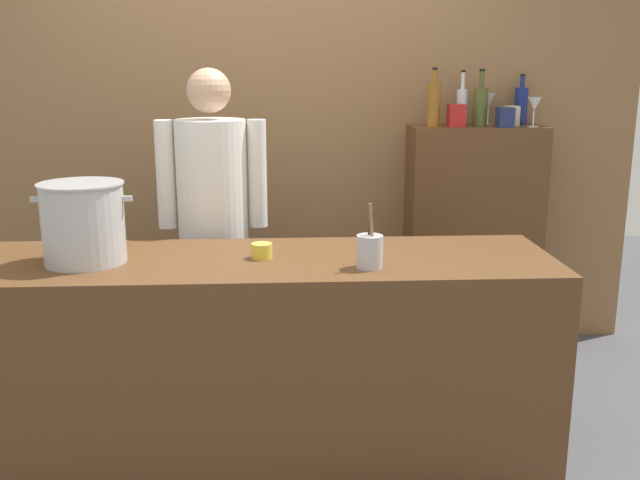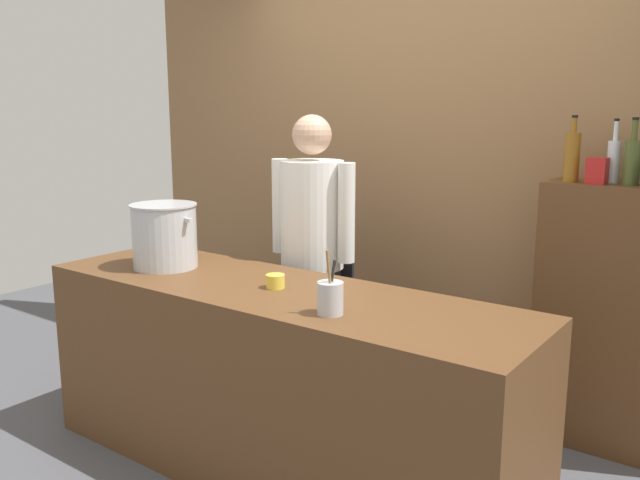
% 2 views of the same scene
% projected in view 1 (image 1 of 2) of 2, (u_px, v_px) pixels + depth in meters
% --- Properties ---
extents(ground_plane, '(8.00, 8.00, 0.00)m').
position_uv_depth(ground_plane, '(266.00, 455.00, 3.16)').
color(ground_plane, '#4C4C51').
extents(brick_back_panel, '(4.40, 0.10, 3.00)m').
position_uv_depth(brick_back_panel, '(265.00, 95.00, 4.17)').
color(brick_back_panel, olive).
rests_on(brick_back_panel, ground_plane).
extents(prep_counter, '(2.41, 0.70, 0.90)m').
position_uv_depth(prep_counter, '(264.00, 360.00, 3.06)').
color(prep_counter, brown).
rests_on(prep_counter, ground_plane).
extents(bar_cabinet, '(0.76, 0.32, 1.34)m').
position_uv_depth(bar_cabinet, '(472.00, 240.00, 4.22)').
color(bar_cabinet, brown).
rests_on(bar_cabinet, ground_plane).
extents(chef, '(0.53, 0.36, 1.66)m').
position_uv_depth(chef, '(213.00, 213.00, 3.52)').
color(chef, black).
rests_on(chef, ground_plane).
extents(stockpot_large, '(0.39, 0.33, 0.32)m').
position_uv_depth(stockpot_large, '(83.00, 223.00, 2.85)').
color(stockpot_large, '#B7BABF').
rests_on(stockpot_large, prep_counter).
extents(utensil_crock, '(0.10, 0.10, 0.26)m').
position_uv_depth(utensil_crock, '(370.00, 251.00, 2.79)').
color(utensil_crock, '#B7BABF').
rests_on(utensil_crock, prep_counter).
extents(butter_jar, '(0.09, 0.09, 0.06)m').
position_uv_depth(butter_jar, '(262.00, 250.00, 2.95)').
color(butter_jar, yellow).
rests_on(butter_jar, prep_counter).
extents(wine_bottle_clear, '(0.06, 0.06, 0.31)m').
position_uv_depth(wine_bottle_clear, '(462.00, 106.00, 4.06)').
color(wine_bottle_clear, silver).
rests_on(wine_bottle_clear, bar_cabinet).
extents(wine_bottle_cobalt, '(0.07, 0.07, 0.29)m').
position_uv_depth(wine_bottle_cobalt, '(521.00, 105.00, 4.15)').
color(wine_bottle_cobalt, navy).
rests_on(wine_bottle_cobalt, bar_cabinet).
extents(wine_bottle_amber, '(0.07, 0.07, 0.32)m').
position_uv_depth(wine_bottle_amber, '(434.00, 104.00, 3.98)').
color(wine_bottle_amber, '#8C5919').
rests_on(wine_bottle_amber, bar_cabinet).
extents(wine_bottle_olive, '(0.08, 0.08, 0.31)m').
position_uv_depth(wine_bottle_olive, '(480.00, 106.00, 4.01)').
color(wine_bottle_olive, '#475123').
rests_on(wine_bottle_olive, bar_cabinet).
extents(wine_glass_short, '(0.07, 0.07, 0.18)m').
position_uv_depth(wine_glass_short, '(489.00, 102.00, 4.12)').
color(wine_glass_short, silver).
rests_on(wine_glass_short, bar_cabinet).
extents(wine_glass_wide, '(0.08, 0.08, 0.16)m').
position_uv_depth(wine_glass_wide, '(534.00, 105.00, 3.96)').
color(wine_glass_wide, silver).
rests_on(wine_glass_wide, bar_cabinet).
extents(spice_tin_cream, '(0.08, 0.08, 0.11)m').
position_uv_depth(spice_tin_cream, '(511.00, 116.00, 4.05)').
color(spice_tin_cream, beige).
rests_on(spice_tin_cream, bar_cabinet).
extents(spice_tin_navy, '(0.09, 0.09, 0.11)m').
position_uv_depth(spice_tin_navy, '(505.00, 117.00, 3.95)').
color(spice_tin_navy, navy).
rests_on(spice_tin_navy, bar_cabinet).
extents(spice_tin_red, '(0.09, 0.09, 0.12)m').
position_uv_depth(spice_tin_red, '(456.00, 116.00, 3.98)').
color(spice_tin_red, red).
rests_on(spice_tin_red, bar_cabinet).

